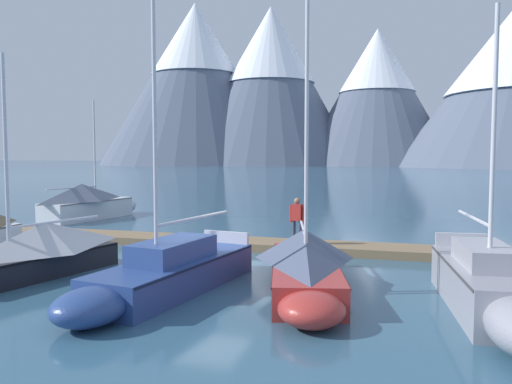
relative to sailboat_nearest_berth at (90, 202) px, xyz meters
The scene contains 11 objects.
ground_plane 15.00m from the sailboat_nearest_berth, 43.43° to the right, with size 700.00×700.00×0.00m, color #335B75.
mountain_west_summit 187.55m from the sailboat_nearest_berth, 110.48° to the left, with size 77.48×77.48×66.16m.
mountain_central_massif 181.40m from the sailboat_nearest_berth, 100.76° to the left, with size 69.63×69.63×62.97m.
mountain_shoulder_ridge 179.18m from the sailboat_nearest_berth, 87.35° to the left, with size 59.21×59.21×51.99m.
dock 12.59m from the sailboat_nearest_berth, 30.06° to the right, with size 26.27×2.05×0.30m.
sailboat_nearest_berth is the anchor object (origin of this frame).
sailboat_mid_dock_port 14.14m from the sailboat_nearest_berth, 62.70° to the right, with size 2.90×6.21×6.26m.
sailboat_mid_dock_starboard 17.16m from the sailboat_nearest_berth, 50.28° to the right, with size 2.65×7.03×9.22m.
sailboat_far_berth 18.51m from the sailboat_nearest_berth, 39.46° to the right, with size 3.02×6.77×9.13m.
sailboat_outer_slip 22.62m from the sailboat_nearest_berth, 34.86° to the right, with size 1.95×6.53×6.71m.
person_on_dock 14.68m from the sailboat_nearest_berth, 26.96° to the right, with size 0.57×0.31×1.69m.
Camera 1 is at (5.72, -14.43, 3.49)m, focal length 35.68 mm.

